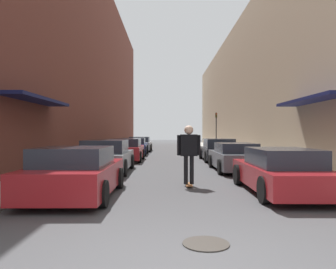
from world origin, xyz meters
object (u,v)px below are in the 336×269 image
parked_car_right_0 (280,171)px  parked_car_right_2 (218,150)px  parked_car_left_3 (133,146)px  parked_car_left_0 (76,173)px  parked_car_left_1 (107,157)px  parked_car_left_2 (127,150)px  parked_car_left_4 (140,144)px  skateboarder (189,149)px  manhole_cover (206,244)px  parked_car_right_1 (235,157)px  traffic_light (216,127)px

parked_car_right_0 → parked_car_right_2: 10.45m
parked_car_left_3 → parked_car_right_0: size_ratio=0.90×
parked_car_right_2 → parked_car_left_0: bearing=-116.3°
parked_car_left_1 → parked_car_left_3: 10.93m
parked_car_left_2 → parked_car_left_4: 10.33m
parked_car_right_0 → parked_car_left_4: bearing=104.9°
skateboarder → parked_car_left_4: bearing=99.0°
parked_car_left_4 → parked_car_right_2: parked_car_right_2 is taller
parked_car_left_0 → parked_car_left_1: 5.27m
parked_car_left_3 → parked_car_right_2: parked_car_right_2 is taller
parked_car_left_1 → manhole_cover: (3.08, -8.85, -0.65)m
skateboarder → parked_car_left_1: bearing=131.5°
parked_car_left_1 → parked_car_left_2: 5.55m
parked_car_left_1 → parked_car_right_2: size_ratio=0.94×
parked_car_left_0 → parked_car_left_4: bearing=90.1°
parked_car_left_4 → parked_car_right_0: bearing=-75.1°
parked_car_left_2 → parked_car_left_3: parked_car_left_2 is taller
parked_car_right_0 → parked_car_left_3: bearing=109.6°
parked_car_left_0 → parked_car_right_1: size_ratio=0.95×
parked_car_left_0 → parked_car_left_3: (-0.13, 16.20, 0.01)m
parked_car_left_3 → parked_car_right_0: bearing=-70.4°
parked_car_right_0 → skateboarder: skateboarder is taller
parked_car_left_1 → traffic_light: size_ratio=1.29×
parked_car_left_1 → parked_car_right_1: parked_car_left_1 is taller
parked_car_left_0 → parked_car_right_2: 12.24m
parked_car_right_1 → parked_car_left_3: bearing=117.5°
parked_car_left_2 → parked_car_left_3: size_ratio=1.04×
parked_car_left_1 → parked_car_right_2: bearing=45.6°
parked_car_left_3 → parked_car_right_2: size_ratio=0.87×
parked_car_right_1 → skateboarder: size_ratio=2.28×
parked_car_right_2 → parked_car_right_0: bearing=-89.8°
parked_car_left_4 → traffic_light: traffic_light is taller
parked_car_right_1 → parked_car_right_2: size_ratio=0.91×
parked_car_right_2 → parked_car_left_2: bearing=-178.4°
parked_car_left_2 → parked_car_right_0: (5.46, -10.30, -0.04)m
parked_car_left_0 → parked_car_right_2: parked_car_right_2 is taller
traffic_light → parked_car_left_4: bearing=-174.2°
traffic_light → parked_car_right_0: bearing=-94.1°
parked_car_left_1 → parked_car_left_4: parked_car_left_1 is taller
parked_car_right_0 → parked_car_left_2: bearing=117.9°
parked_car_left_2 → parked_car_left_4: bearing=90.2°
parked_car_right_2 → parked_car_left_4: bearing=118.2°
parked_car_left_4 → parked_car_right_0: (5.50, -20.63, -0.04)m
parked_car_left_1 → parked_car_left_4: (0.12, 15.88, -0.02)m
manhole_cover → parked_car_left_0: bearing=129.1°
parked_car_left_0 → parked_car_right_0: (5.45, 0.52, -0.03)m
parked_car_left_1 → parked_car_right_0: size_ratio=0.97×
manhole_cover → parked_car_left_2: bearing=101.4°
parked_car_right_0 → parked_car_left_0: bearing=-174.6°
parked_car_left_2 → parked_car_right_1: size_ratio=0.99×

